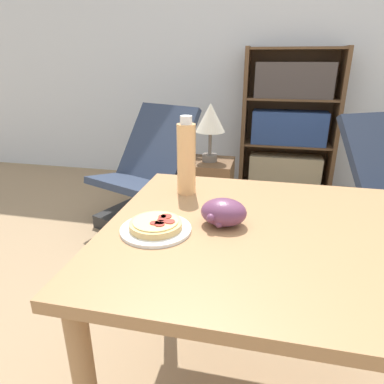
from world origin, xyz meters
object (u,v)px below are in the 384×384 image
Objects in this scene: grape_bunch at (224,212)px; bookshelf at (289,126)px; pizza_on_plate at (156,226)px; drink_bottle at (186,158)px; table_lamp at (210,121)px; side_table at (209,194)px; lounge_chair_near at (145,187)px.

bookshelf is at bearing 82.70° from grape_bunch.
pizza_on_plate is 0.16× the size of bookshelf.
drink_bottle reaches higher than table_lamp.
grape_bunch is at bearing 23.88° from pizza_on_plate.
side_table is (-0.59, -0.98, -0.37)m from bookshelf.
side_table is 0.56m from table_lamp.
table_lamp is at bearing 95.15° from drink_bottle.
lounge_chair_near is (-0.78, 1.39, -0.49)m from grape_bunch.
bookshelf reaches higher than side_table.
lounge_chair_near is 0.69× the size of bookshelf.
pizza_on_plate is at bearing -156.12° from grape_bunch.
bookshelf reaches higher than grape_bunch.
drink_bottle is 1.43m from lounge_chair_near.
side_table is at bearing 101.22° from grape_bunch.
table_lamp is at bearing -121.00° from bookshelf.
drink_bottle is 1.34m from side_table.
grape_bunch is 0.16× the size of lounge_chair_near.
bookshelf is at bearing 78.62° from pizza_on_plate.
grape_bunch is 0.48× the size of drink_bottle.
side_table is (-0.28, 1.43, -0.52)m from grape_bunch.
lounge_chair_near is 1.75× the size of side_table.
side_table is at bearing 93.39° from pizza_on_plate.
drink_bottle is 2.23m from bookshelf.
grape_bunch is 0.11× the size of bookshelf.
bookshelf is 1.16m from table_lamp.
pizza_on_plate is at bearing -46.47° from lounge_chair_near.
drink_bottle is 0.22× the size of bookshelf.
table_lamp is (-0.59, -0.98, 0.19)m from bookshelf.
grape_bunch is 1.54m from side_table.
pizza_on_plate reaches higher than side_table.
lounge_chair_near is (-0.59, 1.48, -0.47)m from pizza_on_plate.
grape_bunch reaches higher than pizza_on_plate.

